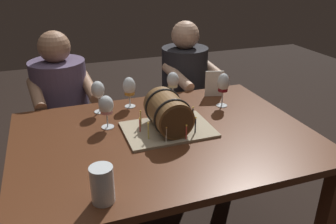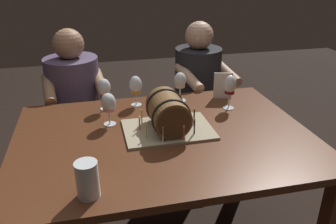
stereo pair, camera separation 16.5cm
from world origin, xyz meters
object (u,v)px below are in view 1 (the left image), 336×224
Objects in this scene: wine_glass_amber at (129,88)px; wine_glass_white at (173,81)px; wine_glass_rose at (106,106)px; wine_glass_empty at (98,90)px; menu_card at (214,84)px; dining_table at (165,153)px; person_seated_right at (184,105)px; wine_glass_red at (223,84)px; beer_pint at (102,185)px; person_seated_left at (64,121)px; barrel_cake at (168,115)px.

wine_glass_white is at bearing 0.79° from wine_glass_amber.
wine_glass_rose is 0.95× the size of wine_glass_empty.
dining_table is at bearing -124.02° from menu_card.
wine_glass_amber is at bearing -139.90° from person_seated_right.
wine_glass_amber is 0.90× the size of wine_glass_red.
wine_glass_rose is 0.58m from beer_pint.
wine_glass_white is (0.26, 0.00, 0.01)m from wine_glass_amber.
wine_glass_empty is 0.60m from person_seated_left.
person_seated_left is at bearing 145.20° from wine_glass_red.
menu_card is (0.02, 0.15, -0.05)m from wine_glass_red.
person_seated_left is (-0.46, 0.78, -0.31)m from barrel_cake.
wine_glass_empty is (-0.44, -0.02, 0.01)m from wine_glass_white.
wine_glass_empty is at bearing -174.43° from wine_glass_amber.
wine_glass_white is at bearing -167.67° from menu_card.
beer_pint is at bearing -124.97° from wine_glass_white.
wine_glass_red is 0.16m from menu_card.
menu_card is (0.26, -0.02, -0.04)m from wine_glass_white.
person_seated_left is (-0.86, 0.60, -0.36)m from wine_glass_red.
barrel_cake is 2.54× the size of wine_glass_rose.
wine_glass_empty is at bearing -67.70° from person_seated_left.
person_seated_left is (-0.19, 0.65, -0.34)m from wine_glass_rose.
menu_card is 0.54m from person_seated_right.
person_seated_right reaches higher than wine_glass_amber.
menu_card is at bearing -1.48° from wine_glass_amber.
wine_glass_white reaches higher than menu_card.
wine_glass_red is at bearing -12.41° from wine_glass_empty.
dining_table is 0.61m from menu_card.
dining_table is 7.92× the size of wine_glass_empty.
person_seated_left is at bearing 169.31° from menu_card.
person_seated_left is at bearing 93.44° from beer_pint.
wine_glass_empty is 0.16× the size of person_seated_left.
wine_glass_amber is at bearing 52.23° from wine_glass_rose.
wine_glass_empty is at bearing 92.13° from wine_glass_rose.
dining_table is at bearing -118.09° from person_seated_right.
barrel_cake is 0.44m from wine_glass_red.
dining_table is 8.04× the size of wine_glass_white.
menu_card is 1.03m from person_seated_left.
wine_glass_rose is (-0.27, 0.13, 0.03)m from barrel_cake.
dining_table is at bearing -55.76° from wine_glass_empty.
menu_card reaches higher than dining_table.
person_seated_left is 0.99× the size of person_seated_right.
wine_glass_red is 0.29m from wine_glass_white.
wine_glass_empty is at bearing -146.91° from person_seated_right.
barrel_cake is 2.45× the size of wine_glass_amber.
dining_table is 1.24× the size of person_seated_right.
beer_pint is 1.11m from menu_card.
wine_glass_rose is (-0.67, -0.05, -0.02)m from wine_glass_red.
barrel_cake is at bearing -26.21° from wine_glass_rose.
person_seated_right is (0.80, 1.21, -0.30)m from beer_pint.
person_seated_right reaches higher than wine_glass_empty.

